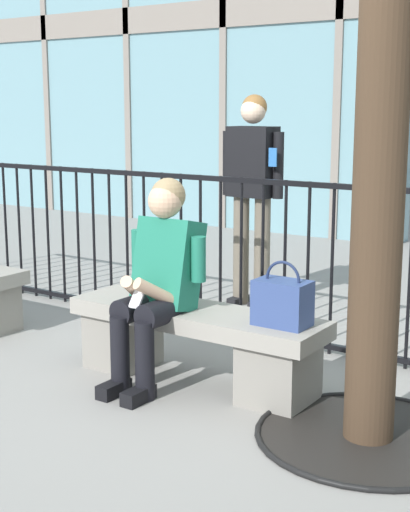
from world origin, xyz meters
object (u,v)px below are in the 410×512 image
object	(u,v)px
handbag_on_bench	(282,302)
bystander_at_railing	(252,184)
stone_bench	(195,338)
seated_person_with_phone	(159,276)

from	to	relation	value
handbag_on_bench	bystander_at_railing	bearing A→B (deg)	125.20
stone_bench	bystander_at_railing	world-z (taller)	bystander_at_railing
seated_person_with_phone	handbag_on_bench	bearing A→B (deg)	9.00
stone_bench	seated_person_with_phone	distance (m)	0.43
seated_person_with_phone	bystander_at_railing	size ratio (longest dim) A/B	0.71
bystander_at_railing	seated_person_with_phone	bearing A→B (deg)	-75.48
stone_bench	seated_person_with_phone	size ratio (longest dim) A/B	1.32
stone_bench	seated_person_with_phone	xyz separation A→B (m)	(-0.17, -0.13, 0.38)
handbag_on_bench	stone_bench	bearing A→B (deg)	179.01
handbag_on_bench	bystander_at_railing	xyz separation A→B (m)	(-1.23, 1.75, 0.42)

